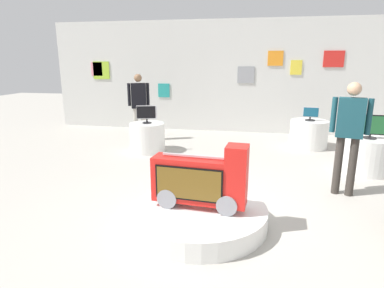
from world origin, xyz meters
name	(u,v)px	position (x,y,z in m)	size (l,w,h in m)	color
ground_plane	(228,212)	(0.00, 0.00, 0.00)	(30.00, 30.00, 0.00)	#B2ADA3
back_wall_display	(245,77)	(-0.01, 5.43, 1.60)	(11.69, 0.13, 3.20)	silver
main_display_pedestal	(199,215)	(-0.35, -0.43, 0.12)	(1.73, 1.73, 0.25)	white
novelty_firetruck_tv	(201,182)	(-0.32, -0.44, 0.59)	(1.20, 0.43, 0.84)	gray
display_pedestal_left_rear	(367,156)	(2.41, 2.15, 0.33)	(0.82, 0.82, 0.66)	white
tv_on_left_rear	(371,126)	(2.41, 2.14, 0.90)	(0.58, 0.23, 0.44)	black
display_pedestal_center_rear	(309,134)	(1.62, 3.88, 0.33)	(0.89, 0.89, 0.66)	white
tv_on_center_rear	(310,114)	(1.62, 3.88, 0.83)	(0.37, 0.24, 0.32)	black
display_pedestal_right_rear	(148,137)	(-2.12, 2.81, 0.33)	(0.80, 0.80, 0.66)	white
tv_on_right_rear	(147,113)	(-2.12, 2.80, 0.89)	(0.45, 0.20, 0.41)	black
shopper_browsing_near_truck	(139,102)	(-2.66, 3.80, 1.02)	(0.52, 0.33, 1.73)	#B2ADA3
shopper_browsing_rear	(349,130)	(1.71, 0.97, 1.03)	(0.55, 0.29, 1.75)	#38332D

